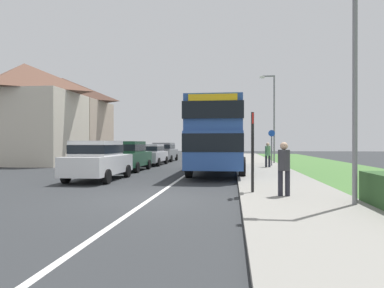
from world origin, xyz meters
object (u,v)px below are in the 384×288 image
(cycle_route_sign, at_px, (272,146))
(street_lamp_mid, at_px, (273,113))
(parked_car_white, at_px, (98,159))
(pedestrian_walking_away, at_px, (268,154))
(street_lamp_near, at_px, (350,56))
(pedestrian_at_stop, at_px, (284,166))
(parked_car_dark_green, at_px, (129,155))
(parked_car_grey, at_px, (164,151))
(bus_stop_sign, at_px, (253,146))
(parked_car_silver, at_px, (151,153))
(double_decker_bus, at_px, (218,134))

(cycle_route_sign, xyz_separation_m, street_lamp_mid, (0.44, 3.25, 2.53))
(parked_car_white, distance_m, street_lamp_mid, 15.51)
(pedestrian_walking_away, xyz_separation_m, street_lamp_near, (0.69, -12.93, 2.84))
(pedestrian_at_stop, distance_m, cycle_route_sign, 13.42)
(cycle_route_sign, relative_size, street_lamp_near, 0.38)
(parked_car_dark_green, relative_size, parked_car_grey, 0.93)
(parked_car_white, distance_m, pedestrian_at_stop, 8.49)
(pedestrian_walking_away, bearing_deg, bus_stop_sign, -98.17)
(parked_car_silver, xyz_separation_m, bus_stop_sign, (6.65, -13.88, 0.67))
(double_decker_bus, xyz_separation_m, pedestrian_walking_away, (3.01, 3.06, -1.17))
(double_decker_bus, xyz_separation_m, cycle_route_sign, (3.43, 4.65, -0.71))
(parked_car_dark_green, height_order, pedestrian_walking_away, parked_car_dark_green)
(pedestrian_walking_away, bearing_deg, pedestrian_at_stop, -93.60)
(parked_car_grey, bearing_deg, double_decker_bus, -64.83)
(double_decker_bus, relative_size, parked_car_dark_green, 2.34)
(parked_car_grey, bearing_deg, bus_stop_sign, -70.84)
(parked_car_dark_green, distance_m, bus_stop_sign, 10.99)
(parked_car_silver, relative_size, parked_car_grey, 0.98)
(parked_car_silver, xyz_separation_m, parked_car_grey, (-0.06, 5.42, 0.05))
(bus_stop_sign, distance_m, cycle_route_sign, 12.85)
(bus_stop_sign, bearing_deg, street_lamp_mid, 81.25)
(parked_car_grey, distance_m, street_lamp_mid, 10.22)
(double_decker_bus, height_order, street_lamp_near, street_lamp_near)
(parked_car_grey, distance_m, pedestrian_walking_away, 11.67)
(parked_car_dark_green, distance_m, pedestrian_walking_away, 8.63)
(pedestrian_at_stop, xyz_separation_m, cycle_route_sign, (1.16, 13.36, 0.45))
(parked_car_grey, height_order, street_lamp_near, street_lamp_near)
(pedestrian_at_stop, xyz_separation_m, street_lamp_near, (1.43, -1.16, 2.84))
(street_lamp_mid, bearing_deg, double_decker_bus, -116.13)
(parked_car_dark_green, distance_m, parked_car_silver, 5.18)
(parked_car_dark_green, xyz_separation_m, parked_car_grey, (-0.01, 10.61, -0.03))
(bus_stop_sign, bearing_deg, parked_car_silver, 115.58)
(parked_car_white, distance_m, cycle_route_sign, 12.42)
(parked_car_white, xyz_separation_m, parked_car_silver, (-0.17, 10.25, -0.08))
(parked_car_dark_green, bearing_deg, bus_stop_sign, -52.41)
(pedestrian_at_stop, height_order, bus_stop_sign, bus_stop_sign)
(parked_car_dark_green, bearing_deg, pedestrian_walking_away, 16.17)
(street_lamp_near, bearing_deg, pedestrian_at_stop, 140.86)
(cycle_route_sign, relative_size, street_lamp_mid, 0.37)
(bus_stop_sign, xyz_separation_m, street_lamp_mid, (2.45, 15.94, 2.42))
(street_lamp_near, relative_size, street_lamp_mid, 0.96)
(parked_car_grey, xyz_separation_m, bus_stop_sign, (6.71, -19.31, 0.62))
(parked_car_dark_green, xyz_separation_m, street_lamp_near, (8.98, -10.53, 2.87))
(parked_car_white, xyz_separation_m, parked_car_dark_green, (-0.22, 5.07, 0.00))
(parked_car_dark_green, height_order, parked_car_grey, parked_car_dark_green)
(double_decker_bus, relative_size, parked_car_white, 2.33)
(parked_car_dark_green, xyz_separation_m, parked_car_silver, (0.05, 5.18, -0.08))
(pedestrian_walking_away, xyz_separation_m, cycle_route_sign, (0.42, 1.59, 0.45))
(pedestrian_walking_away, relative_size, cycle_route_sign, 0.66)
(bus_stop_sign, bearing_deg, double_decker_bus, 100.01)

